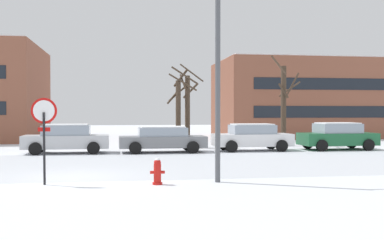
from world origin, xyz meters
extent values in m
plane|color=white|center=(0.00, 0.00, 0.00)|extent=(120.00, 120.00, 0.00)
cube|color=silver|center=(0.00, 3.74, 0.00)|extent=(80.00, 9.48, 0.00)
cylinder|color=black|center=(-0.68, -1.45, 1.07)|extent=(0.07, 0.16, 2.14)
cylinder|color=red|center=(-0.68, -1.45, 2.19)|extent=(0.76, 0.08, 0.76)
cylinder|color=white|center=(-0.68, -1.47, 2.19)|extent=(0.62, 0.07, 0.62)
cube|color=red|center=(-0.68, -1.45, 1.64)|extent=(0.36, 0.05, 0.12)
cylinder|color=white|center=(-0.68, -1.44, 2.24)|extent=(0.42, 0.05, 0.42)
cylinder|color=red|center=(2.63, -1.86, 0.03)|extent=(0.30, 0.30, 0.06)
cylinder|color=red|center=(2.63, -1.86, 0.34)|extent=(0.22, 0.22, 0.55)
sphere|color=red|center=(2.63, -1.86, 0.66)|extent=(0.21, 0.21, 0.21)
cylinder|color=red|center=(2.47, -1.86, 0.36)|extent=(0.12, 0.09, 0.09)
cylinder|color=red|center=(2.79, -1.86, 0.36)|extent=(0.12, 0.09, 0.09)
sphere|color=white|center=(2.63, -1.86, 0.71)|extent=(0.15, 0.15, 0.15)
cylinder|color=#4C4F54|center=(4.49, -1.68, 3.13)|extent=(0.16, 0.16, 6.26)
cube|color=silver|center=(-1.22, 9.32, 0.61)|extent=(4.37, 1.88, 0.67)
cube|color=#8C99A8|center=(-1.22, 9.32, 1.20)|extent=(2.41, 1.70, 0.52)
cube|color=white|center=(-1.22, 9.32, 1.49)|extent=(2.19, 1.57, 0.06)
cylinder|color=black|center=(0.17, 10.27, 0.32)|extent=(0.64, 0.23, 0.64)
cylinder|color=black|center=(0.20, 8.41, 0.32)|extent=(0.64, 0.23, 0.64)
cylinder|color=black|center=(-2.65, 10.22, 0.32)|extent=(0.64, 0.23, 0.64)
cylinder|color=black|center=(-2.62, 8.37, 0.32)|extent=(0.64, 0.23, 0.64)
cube|color=slate|center=(3.77, 9.10, 0.57)|extent=(4.60, 1.87, 0.59)
cube|color=#8C99A8|center=(3.77, 9.10, 1.09)|extent=(2.54, 1.70, 0.46)
cube|color=white|center=(3.77, 9.10, 1.35)|extent=(2.31, 1.57, 0.06)
cylinder|color=black|center=(5.24, 10.04, 0.32)|extent=(0.64, 0.23, 0.64)
cylinder|color=black|center=(5.27, 8.20, 0.32)|extent=(0.64, 0.23, 0.64)
cylinder|color=black|center=(2.27, 9.99, 0.32)|extent=(0.64, 0.23, 0.64)
cylinder|color=black|center=(2.30, 8.15, 0.32)|extent=(0.64, 0.23, 0.64)
cube|color=white|center=(8.77, 9.36, 0.60)|extent=(4.33, 1.80, 0.67)
cube|color=#8C99A8|center=(8.77, 9.36, 1.19)|extent=(2.39, 1.63, 0.50)
cube|color=white|center=(8.77, 9.36, 1.47)|extent=(2.18, 1.51, 0.06)
cylinder|color=black|center=(10.15, 10.27, 0.32)|extent=(0.64, 0.23, 0.64)
cylinder|color=black|center=(10.18, 8.50, 0.32)|extent=(0.64, 0.23, 0.64)
cylinder|color=black|center=(7.35, 10.23, 0.32)|extent=(0.64, 0.23, 0.64)
cylinder|color=black|center=(7.38, 8.46, 0.32)|extent=(0.64, 0.23, 0.64)
cube|color=#1E6038|center=(13.76, 9.30, 0.61)|extent=(4.26, 1.90, 0.68)
cube|color=#8C99A8|center=(13.76, 9.30, 1.22)|extent=(2.35, 1.72, 0.53)
cube|color=white|center=(13.76, 9.30, 1.51)|extent=(2.14, 1.59, 0.06)
cylinder|color=black|center=(15.13, 10.26, 0.32)|extent=(0.64, 0.23, 0.64)
cylinder|color=black|center=(15.15, 8.38, 0.32)|extent=(0.64, 0.23, 0.64)
cylinder|color=black|center=(12.37, 10.22, 0.32)|extent=(0.64, 0.23, 0.64)
cylinder|color=black|center=(12.40, 8.34, 0.32)|extent=(0.64, 0.23, 0.64)
cylinder|color=#423326|center=(11.83, 12.82, 2.53)|extent=(0.34, 0.34, 5.07)
cylinder|color=#423326|center=(11.39, 12.52, 5.11)|extent=(0.76, 1.02, 1.29)
cylinder|color=#423326|center=(11.73, 12.56, 3.49)|extent=(0.68, 0.36, 0.98)
cylinder|color=#423326|center=(12.41, 13.30, 3.62)|extent=(1.06, 1.27, 0.97)
cylinder|color=#423326|center=(12.43, 13.07, 3.75)|extent=(0.64, 1.33, 1.76)
cylinder|color=#423326|center=(4.98, 12.07, 2.01)|extent=(0.31, 0.31, 4.03)
cylinder|color=#423326|center=(4.67, 12.38, 3.01)|extent=(0.77, 0.77, 0.78)
cylinder|color=#423326|center=(4.97, 12.56, 3.25)|extent=(1.05, 0.13, 0.93)
cylinder|color=#423326|center=(5.18, 12.44, 4.20)|extent=(0.89, 0.56, 1.06)
cylinder|color=#423326|center=(5.60, 12.48, 2.18)|extent=(0.31, 0.31, 4.36)
cylinder|color=#423326|center=(5.87, 12.89, 3.47)|extent=(0.96, 0.68, 0.96)
cylinder|color=#423326|center=(5.76, 11.77, 4.47)|extent=(1.50, 0.41, 1.05)
cylinder|color=#423326|center=(5.32, 11.76, 4.32)|extent=(1.54, 0.69, 1.10)
cylinder|color=#423326|center=(5.30, 12.37, 3.99)|extent=(0.35, 0.71, 0.92)
cylinder|color=#423326|center=(5.21, 11.72, 3.91)|extent=(1.62, 0.90, 1.08)
cube|color=brown|center=(17.63, 22.75, 3.23)|extent=(15.38, 8.81, 6.45)
cube|color=white|center=(17.63, 22.75, 6.50)|extent=(15.07, 8.64, 0.10)
cube|color=black|center=(17.63, 18.33, 2.15)|extent=(12.30, 0.04, 0.90)
cube|color=black|center=(17.63, 18.33, 4.30)|extent=(12.30, 0.04, 0.90)
camera|label=1|loc=(1.53, -15.71, 2.16)|focal=43.82mm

